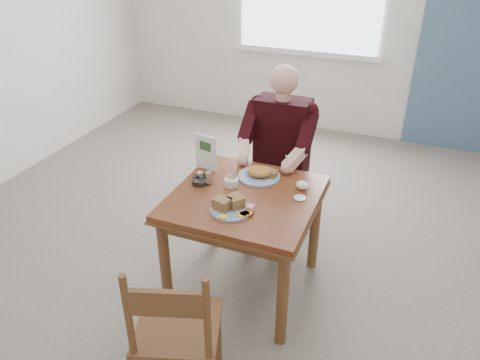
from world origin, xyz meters
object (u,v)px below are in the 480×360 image
at_px(far_plate, 260,174).
at_px(near_plate, 231,206).
at_px(chair_far, 281,176).
at_px(chair_near, 176,332).
at_px(table, 245,209).
at_px(diner, 279,143).

bearing_deg(far_plate, near_plate, -93.14).
bearing_deg(chair_far, chair_near, -89.88).
xyz_separation_m(chair_far, chair_near, (0.00, -1.74, 0.00)).
relative_size(table, far_plate, 3.10).
xyz_separation_m(chair_near, near_plate, (-0.02, 0.75, 0.30)).
bearing_deg(chair_near, near_plate, 91.22).
bearing_deg(far_plate, diner, 91.53).
xyz_separation_m(table, chair_far, (0.00, 0.80, -0.16)).
distance_m(table, near_plate, 0.25).
bearing_deg(table, near_plate, -93.50).
height_order(chair_far, near_plate, chair_far).
xyz_separation_m(chair_near, diner, (-0.00, 1.65, 0.33)).
bearing_deg(table, diner, 90.00).
relative_size(near_plate, far_plate, 1.07).
height_order(table, chair_near, chair_near).
bearing_deg(near_plate, diner, 89.23).
relative_size(table, chair_far, 0.97).
relative_size(table, near_plate, 2.89).
xyz_separation_m(table, far_plate, (0.01, 0.25, 0.14)).
height_order(diner, near_plate, diner).
distance_m(near_plate, far_plate, 0.45).
bearing_deg(table, chair_near, -89.78).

